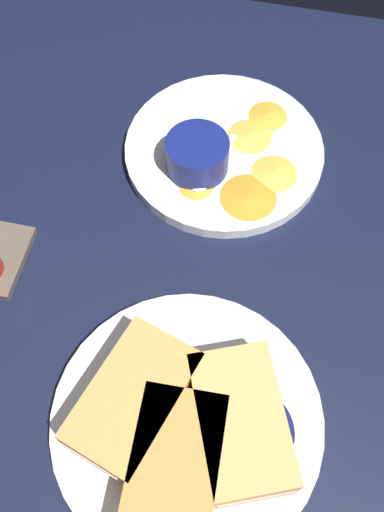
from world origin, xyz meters
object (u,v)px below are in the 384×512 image
(plate_sandwich_main, at_px, (187,420))
(sandwich_half_far, at_px, (175,468))
(sandwich_half_near, at_px, (134,401))
(ramekin_dark_sauce, at_px, (248,436))
(plate_chips_companion, at_px, (227,151))
(ramekin_light_gravy, at_px, (197,154))
(sandwich_half_extra, at_px, (240,423))
(spoon_by_dark_ramekin, at_px, (189,410))
(spoon_by_gravy_ramekin, at_px, (207,174))

(plate_sandwich_main, xyz_separation_m, sandwich_half_far, (-0.05, -0.00, 0.03))
(sandwich_half_near, bearing_deg, ramekin_dark_sauce, -94.45)
(plate_chips_companion, height_order, ramekin_light_gravy, ramekin_light_gravy)
(sandwich_half_extra, height_order, ramekin_light_gravy, sandwich_half_extra)
(plate_sandwich_main, distance_m, sandwich_half_far, 0.06)
(sandwich_half_extra, bearing_deg, plate_chips_companion, 12.38)
(plate_chips_companion, bearing_deg, sandwich_half_extra, -167.62)
(sandwich_half_far, height_order, sandwich_half_extra, same)
(sandwich_half_extra, bearing_deg, sandwich_half_near, 90.43)
(sandwich_half_near, relative_size, spoon_by_dark_ramekin, 1.49)
(sandwich_half_near, xyz_separation_m, ramekin_dark_sauce, (-0.01, -0.11, -0.00))
(sandwich_half_far, distance_m, sandwich_half_extra, 0.07)
(sandwich_half_far, xyz_separation_m, spoon_by_gravy_ramekin, (0.33, 0.04, -0.02))
(plate_sandwich_main, height_order, ramekin_light_gravy, ramekin_light_gravy)
(sandwich_half_far, relative_size, ramekin_dark_sauce, 1.69)
(spoon_by_gravy_ramekin, bearing_deg, spoon_by_dark_ramekin, -171.92)
(spoon_by_dark_ramekin, bearing_deg, sandwich_half_extra, -97.85)
(ramekin_dark_sauce, height_order, plate_chips_companion, ramekin_dark_sauce)
(plate_sandwich_main, relative_size, sandwich_half_near, 1.78)
(sandwich_half_extra, distance_m, ramekin_dark_sauce, 0.01)
(plate_sandwich_main, bearing_deg, spoon_by_dark_ramekin, 0.93)
(spoon_by_dark_ramekin, relative_size, ramekin_light_gravy, 1.32)
(sandwich_half_near, relative_size, spoon_by_gravy_ramekin, 1.50)
(sandwich_half_near, distance_m, spoon_by_gravy_ramekin, 0.29)
(sandwich_half_far, bearing_deg, spoon_by_gravy_ramekin, 6.80)
(sandwich_half_near, bearing_deg, sandwich_half_extra, -89.57)
(plate_chips_companion, relative_size, ramekin_light_gravy, 3.28)
(ramekin_light_gravy, relative_size, spoon_by_gravy_ramekin, 0.76)
(plate_sandwich_main, bearing_deg, sandwich_half_near, 90.43)
(sandwich_half_far, height_order, spoon_by_dark_ramekin, sandwich_half_far)
(sandwich_half_extra, relative_size, ramekin_light_gravy, 2.00)
(spoon_by_dark_ramekin, bearing_deg, ramekin_light_gravy, 10.54)
(sandwich_half_near, height_order, spoon_by_gravy_ramekin, sandwich_half_near)
(sandwich_half_extra, height_order, spoon_by_dark_ramekin, sandwich_half_extra)
(spoon_by_dark_ramekin, xyz_separation_m, ramekin_light_gravy, (0.29, 0.05, 0.02))
(sandwich_half_near, xyz_separation_m, ramekin_light_gravy, (0.30, 0.00, -0.00))
(ramekin_dark_sauce, xyz_separation_m, spoon_by_gravy_ramekin, (0.29, 0.10, -0.02))
(spoon_by_dark_ramekin, distance_m, ramekin_light_gravy, 0.29)
(sandwich_half_far, xyz_separation_m, plate_chips_companion, (0.38, 0.02, -0.03))
(ramekin_light_gravy, bearing_deg, sandwich_half_far, -171.09)
(sandwich_half_near, bearing_deg, plate_sandwich_main, -89.57)
(ramekin_light_gravy, distance_m, spoon_by_gravy_ramekin, 0.03)
(ramekin_dark_sauce, bearing_deg, ramekin_light_gravy, 20.21)
(ramekin_dark_sauce, bearing_deg, plate_chips_companion, 13.42)
(sandwich_half_far, relative_size, spoon_by_gravy_ramekin, 1.38)
(ramekin_light_gravy, bearing_deg, plate_sandwich_main, -169.69)
(sandwich_half_near, distance_m, sandwich_half_extra, 0.10)
(sandwich_half_far, bearing_deg, plate_chips_companion, 3.52)
(sandwich_half_far, height_order, spoon_by_gravy_ramekin, sandwich_half_far)
(ramekin_light_gravy, bearing_deg, spoon_by_dark_ramekin, -169.46)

